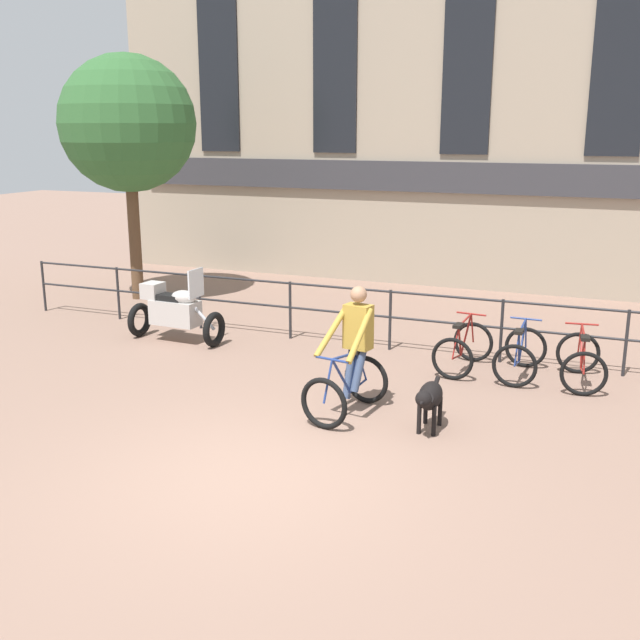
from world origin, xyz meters
TOP-DOWN VIEW (x-y plane):
  - ground_plane at (0.00, 0.00)m, footprint 60.00×60.00m
  - canal_railing at (-0.00, 5.20)m, footprint 15.05×0.05m
  - building_facade at (0.00, 10.99)m, footprint 18.00×0.72m
  - cyclist_with_bike at (0.38, 2.20)m, footprint 0.88×1.27m
  - dog at (1.51, 1.95)m, footprint 0.30×0.99m
  - parked_motorcycle at (-3.70, 4.26)m, footprint 1.75×0.70m
  - parked_bicycle_near_lamp at (1.40, 4.54)m, footprint 0.77×1.17m
  - parked_bicycle_mid_left at (2.27, 4.54)m, footprint 0.69×1.13m
  - parked_bicycle_mid_right at (3.15, 4.54)m, footprint 0.81×1.19m
  - tree_canalside_left at (-6.41, 6.92)m, footprint 2.89×2.89m

SIDE VIEW (x-z plane):
  - ground_plane at x=0.00m, z-range 0.00..0.00m
  - parked_bicycle_near_lamp at x=1.40m, z-range -0.07..0.79m
  - parked_bicycle_mid_left at x=2.27m, z-range -0.07..0.79m
  - parked_bicycle_mid_right at x=3.15m, z-range -0.07..0.79m
  - dog at x=1.51m, z-range 0.13..0.77m
  - parked_motorcycle at x=-3.70m, z-range -0.11..1.24m
  - canal_railing at x=0.00m, z-range 0.18..1.23m
  - cyclist_with_bike at x=0.38m, z-range -0.09..1.61m
  - tree_canalside_left at x=-6.41m, z-range 1.16..6.40m
  - building_facade at x=0.00m, z-range -0.03..11.55m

